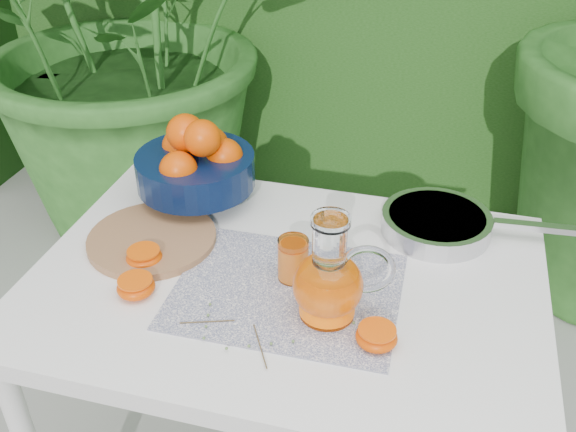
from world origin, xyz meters
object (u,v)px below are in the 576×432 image
(cutting_board, at_px, (152,239))
(fruit_bowl, at_px, (196,163))
(saute_pan, at_px, (438,222))
(juice_pitcher, at_px, (329,282))
(white_table, at_px, (285,308))

(cutting_board, xyz_separation_m, fruit_bowl, (0.03, 0.19, 0.09))
(cutting_board, height_order, fruit_bowl, fruit_bowl)
(saute_pan, bearing_deg, fruit_bowl, -179.08)
(cutting_board, xyz_separation_m, saute_pan, (0.58, 0.20, 0.02))
(cutting_board, relative_size, saute_pan, 0.64)
(saute_pan, bearing_deg, juice_pitcher, -117.99)
(white_table, bearing_deg, fruit_bowl, 139.89)
(cutting_board, relative_size, fruit_bowl, 0.86)
(juice_pitcher, bearing_deg, fruit_bowl, 139.93)
(white_table, distance_m, fruit_bowl, 0.40)
(cutting_board, height_order, juice_pitcher, juice_pitcher)
(white_table, height_order, cutting_board, cutting_board)
(white_table, height_order, juice_pitcher, juice_pitcher)
(fruit_bowl, bearing_deg, saute_pan, 0.92)
(fruit_bowl, height_order, juice_pitcher, same)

